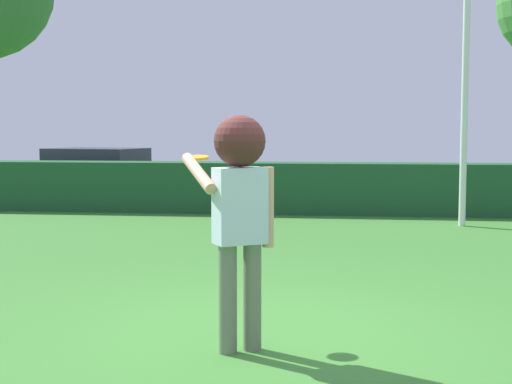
{
  "coord_description": "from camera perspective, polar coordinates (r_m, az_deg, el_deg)",
  "views": [
    {
      "loc": [
        0.72,
        -5.88,
        1.71
      ],
      "look_at": [
        -0.09,
        0.61,
        1.15
      ],
      "focal_mm": 51.67,
      "sensor_mm": 36.0,
      "label": 1
    }
  ],
  "objects": [
    {
      "name": "person",
      "position": [
        5.58,
        -1.3,
        -0.26
      ],
      "size": [
        0.78,
        0.61,
        1.82
      ],
      "color": "slate",
      "rests_on": "ground"
    },
    {
      "name": "ground_plane",
      "position": [
        6.16,
        0.12,
        -11.22
      ],
      "size": [
        60.0,
        60.0,
        0.0
      ],
      "primitive_type": "plane",
      "color": "#3A782E"
    },
    {
      "name": "hedge_row",
      "position": [
        15.08,
        4.32,
        0.31
      ],
      "size": [
        26.97,
        0.9,
        1.03
      ],
      "primitive_type": "cube",
      "color": "#1E4E2A",
      "rests_on": "ground"
    },
    {
      "name": "frisbee",
      "position": [
        6.29,
        -4.69,
        2.66
      ],
      "size": [
        0.22,
        0.22,
        0.04
      ],
      "color": "orange"
    },
    {
      "name": "lamppost",
      "position": [
        13.58,
        15.98,
        12.07
      ],
      "size": [
        0.24,
        0.24,
        6.27
      ],
      "color": "silver",
      "rests_on": "ground"
    },
    {
      "name": "parked_car_black",
      "position": [
        18.55,
        -12.22,
        1.6
      ],
      "size": [
        4.47,
        2.57,
        1.25
      ],
      "color": "black",
      "rests_on": "ground"
    }
  ]
}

